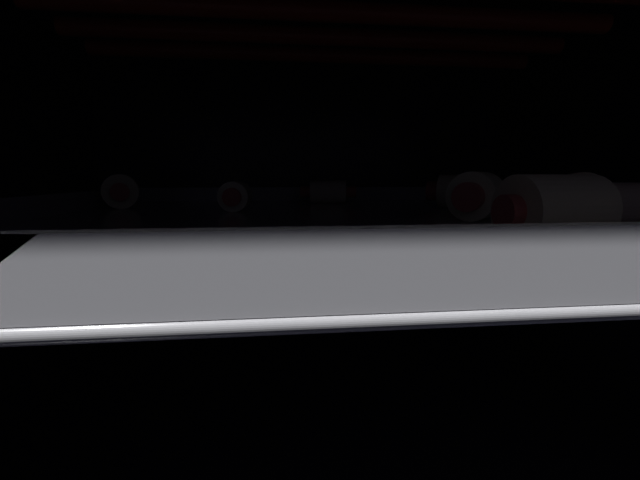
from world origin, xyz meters
TOP-DOWN VIEW (x-y plane):
  - ground_plane at (0.00, 0.00)cm, footprint 57.39×52.53cm
  - oven_wall_back at (0.00, 25.67)cm, footprint 57.39×1.20cm
  - heating_element at (0.00, -0.00)cm, footprint 43.99×23.57cm
  - oven_rack_mid at (0.00, 0.00)cm, footprint 52.26×49.13cm
  - baking_tray_mid at (0.00, 0.00)cm, footprint 45.93×43.91cm
  - pig_in_blanket_mid_0 at (-8.22, 5.45)cm, footprint 2.86×5.00cm
  - pig_in_blanket_mid_1 at (9.42, -4.72)cm, footprint 4.77×4.94cm
  - pig_in_blanket_mid_2 at (15.78, -9.44)cm, footprint 5.19×3.55cm
  - pig_in_blanket_mid_3 at (16.77, -5.31)cm, footprint 4.86×5.35cm
  - pig_in_blanket_mid_4 at (7.32, -15.74)cm, footprint 5.39×3.71cm
  - pig_in_blanket_mid_5 at (13.08, 6.08)cm, footprint 5.93×4.95cm
  - pig_in_blanket_mid_6 at (1.53, 15.22)cm, footprint 6.57×3.19cm
  - pig_in_blanket_mid_7 at (-19.67, 10.19)cm, footprint 4.05×5.09cm
  - pig_in_blanket_mid_8 at (13.41, 1.04)cm, footprint 4.74×3.67cm

SIDE VIEW (x-z plane):
  - ground_plane at x=0.00cm, z-range -1.20..0.00cm
  - oven_rack_mid at x=0.00cm, z-range 17.05..17.58cm
  - baking_tray_mid at x=0.00cm, z-range 16.92..19.26cm
  - oven_wall_back at x=0.00cm, z-range 0.00..36.33cm
  - pig_in_blanket_mid_8 at x=13.41cm, z-range 18.24..20.82cm
  - pig_in_blanket_mid_6 at x=1.53cm, z-range 18.24..20.86cm
  - pig_in_blanket_mid_0 at x=-8.22cm, z-range 18.24..20.87cm
  - pig_in_blanket_mid_2 at x=15.78cm, z-range 18.24..20.94cm
  - pig_in_blanket_mid_4 at x=7.32cm, z-range 18.24..21.39cm
  - pig_in_blanket_mid_5 at x=13.08cm, z-range 18.24..21.49cm
  - pig_in_blanket_mid_7 at x=-19.67cm, z-range 18.24..21.52cm
  - pig_in_blanket_mid_3 at x=16.77cm, z-range 18.24..21.60cm
  - pig_in_blanket_mid_1 at x=9.42cm, z-range 18.24..21.63cm
  - heating_element at x=0.00cm, z-range 32.67..34.18cm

